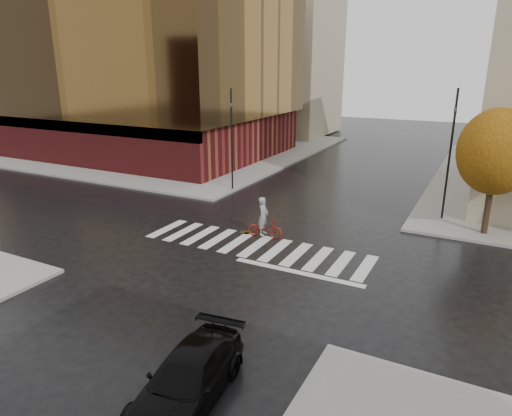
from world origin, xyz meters
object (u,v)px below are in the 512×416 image
(traffic_light_nw, at_px, (232,134))
(sedan, at_px, (187,379))
(traffic_light_ne, at_px, (451,147))
(fire_hydrant, at_px, (195,176))
(cyclist, at_px, (264,224))

(traffic_light_nw, bearing_deg, sedan, 49.48)
(traffic_light_ne, bearing_deg, fire_hydrant, 3.10)
(cyclist, height_order, traffic_light_nw, traffic_light_nw)
(cyclist, xyz_separation_m, traffic_light_ne, (7.95, 7.13, 3.58))
(sedan, relative_size, cyclist, 2.13)
(sedan, relative_size, fire_hydrant, 6.86)
(traffic_light_nw, bearing_deg, traffic_light_ne, 112.33)
(sedan, height_order, cyclist, cyclist)
(traffic_light_ne, bearing_deg, cyclist, 47.25)
(cyclist, height_order, traffic_light_ne, traffic_light_ne)
(sedan, xyz_separation_m, traffic_light_ne, (4.31, 18.99, 3.65))
(traffic_light_nw, xyz_separation_m, traffic_light_ne, (14.04, 0.00, 0.23))
(traffic_light_nw, bearing_deg, cyclist, 62.88)
(cyclist, distance_m, traffic_light_nw, 9.96)
(sedan, bearing_deg, cyclist, 99.82)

